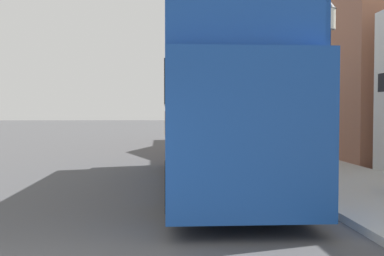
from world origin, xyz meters
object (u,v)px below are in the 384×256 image
Objects in this scene: lamp_post_second at (251,78)px; lamp_post_nearest at (328,58)px; tour_bus at (215,115)px; parked_car_ahead_of_bus at (206,140)px.

lamp_post_nearest is at bearing -88.60° from lamp_post_second.
tour_bus is 2.31× the size of lamp_post_nearest.
lamp_post_nearest reaches higher than parked_car_ahead_of_bus.
tour_bus is 2.22× the size of parked_car_ahead_of_bus.
parked_car_ahead_of_bus is 3.44m from lamp_post_second.
parked_car_ahead_of_bus is 9.60m from lamp_post_nearest.
tour_bus reaches higher than parked_car_ahead_of_bus.
parked_car_ahead_of_bus is at bearing 86.58° from tour_bus.
lamp_post_nearest is at bearing -80.44° from parked_car_ahead_of_bus.
lamp_post_second is at bearing 91.40° from lamp_post_nearest.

